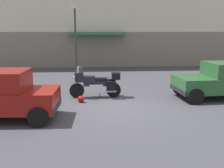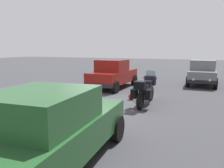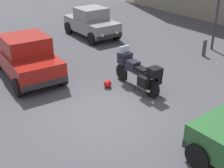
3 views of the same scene
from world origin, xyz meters
The scene contains 6 objects.
ground_plane centered at (0.00, 0.00, 0.00)m, with size 80.00×80.00×0.00m, color #38383D.
motorcycle centered at (-0.62, 1.78, 0.62)m, with size 2.26×0.76×1.36m.
helmet centered at (-1.27, 0.98, 0.14)m, with size 0.28×0.28×0.28m, color #990C0C.
car_hatchback_near centered at (-3.84, -0.96, 0.81)m, with size 3.93×1.93×1.64m.
car_sedan_far centered at (5.09, 1.28, 0.78)m, with size 4.65×2.13×1.56m.
car_compact_side centered at (-6.93, 3.81, 0.77)m, with size 3.48×1.70×1.56m.
Camera 2 is at (8.31, 3.98, 2.31)m, focal length 36.53 mm.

